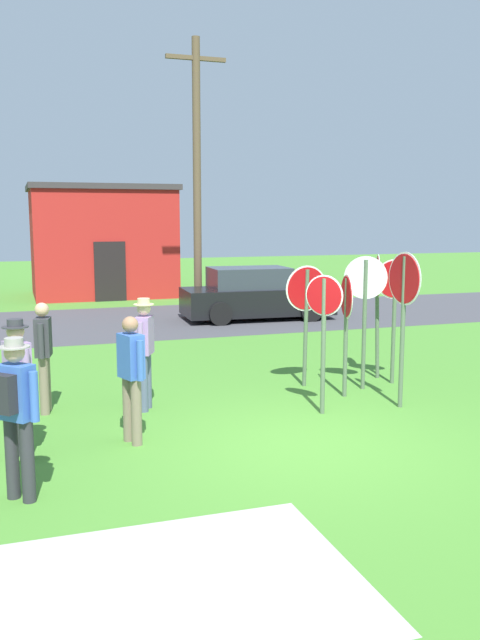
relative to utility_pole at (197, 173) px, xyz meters
name	(u,v)px	position (x,y,z in m)	size (l,w,h in m)	color
ground_plane	(301,444)	(-1.85, -12.08, -4.24)	(80.00, 80.00, 0.00)	#47842D
street_asphalt	(144,321)	(-1.85, -0.90, -4.24)	(60.00, 6.40, 0.01)	#424247
concrete_path	(165,589)	(-4.29, -14.94, -4.24)	(3.20, 2.40, 0.01)	#ADAAA3
building_background	(102,241)	(-2.10, 6.12, -2.18)	(5.29, 4.27, 4.11)	#B2231E
utility_pole	(197,173)	(0.00, 0.00, 0.00)	(1.80, 0.24, 8.12)	brown
parked_car_on_street	(255,295)	(1.32, -1.50, -3.55)	(4.39, 2.19, 1.51)	black
stop_sign_rear_left	(404,301)	(0.33, -10.95, -2.56)	(0.08, 0.82, 2.43)	#51664C
stop_sign_low_front	(306,304)	(-0.55, -9.27, -2.78)	(0.79, 0.14, 2.13)	#51664C
stop_sign_leaning_right	(365,299)	(0.33, -9.74, -2.67)	(0.64, 0.37, 2.30)	#51664C
stop_sign_leaning_left	(395,300)	(1.03, -9.55, -2.73)	(0.59, 0.41, 2.23)	#51664C
stop_sign_far_back	(324,322)	(-0.98, -10.88, -2.84)	(0.39, 0.49, 2.11)	#51664C
stop_sign_center_cluster	(378,294)	(0.95, -9.10, -2.67)	(0.38, 0.72, 2.29)	#51664C
stop_sign_nearest	(346,314)	(-0.20, -10.09, -2.86)	(0.17, 0.71, 2.03)	#51664C
person_holding_notes	(44,351)	(-4.95, -9.49, -3.29)	(0.28, 0.56, 1.69)	#7A6B56
person_in_teal	(18,380)	(-5.34, -11.42, -3.26)	(0.35, 0.53, 1.74)	#2D2D33
person_with_sunhat	(131,372)	(-3.93, -11.31, -3.29)	(0.33, 0.54, 1.69)	#7A6B56
person_on_left	(143,346)	(-3.50, -9.81, -3.23)	(0.45, 0.52, 1.74)	#4C5670
person_in_dark_shirt	(16,408)	(-5.37, -12.77, -3.23)	(0.48, 0.48, 1.74)	#2D2D33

